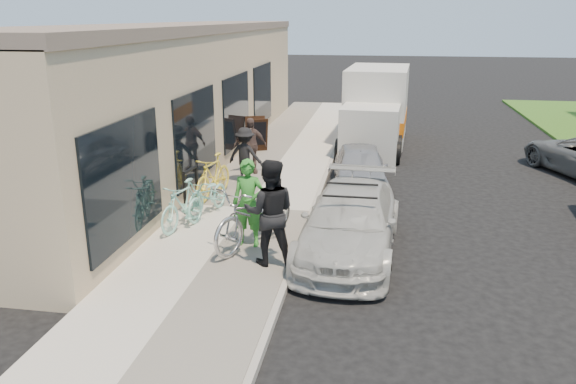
{
  "coord_description": "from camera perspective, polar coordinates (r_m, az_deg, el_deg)",
  "views": [
    {
      "loc": [
        1.02,
        -9.12,
        4.43
      ],
      "look_at": [
        -0.75,
        1.52,
        1.05
      ],
      "focal_mm": 35.0,
      "sensor_mm": 36.0,
      "label": 1
    }
  ],
  "objects": [
    {
      "name": "tandem_bike",
      "position": [
        10.87,
        -3.34,
        -2.28
      ],
      "size": [
        1.74,
        2.51,
        1.25
      ],
      "primitive_type": "imported",
      "rotation": [
        0.0,
        0.0,
        -0.43
      ],
      "color": "silver",
      "rests_on": "sidewalk"
    },
    {
      "name": "storefront",
      "position": [
        18.36,
        -10.72,
        9.89
      ],
      "size": [
        3.6,
        20.0,
        4.22
      ],
      "color": "#CBB48D",
      "rests_on": "ground"
    },
    {
      "name": "sedan_white",
      "position": [
        10.92,
        6.34,
        -3.06
      ],
      "size": [
        2.04,
        4.47,
        1.31
      ],
      "rotation": [
        0.0,
        0.0,
        -0.06
      ],
      "color": "#BBBBB7",
      "rests_on": "ground"
    },
    {
      "name": "curb",
      "position": [
        12.97,
        2.4,
        -2.29
      ],
      "size": [
        0.12,
        34.0,
        0.13
      ],
      "primitive_type": "cube",
      "color": "#9D9890",
      "rests_on": "ground"
    },
    {
      "name": "sedan_silver",
      "position": [
        15.08,
        7.33,
        2.49
      ],
      "size": [
        1.66,
        3.55,
        1.18
      ],
      "primitive_type": "imported",
      "rotation": [
        0.0,
        0.0,
        0.08
      ],
      "color": "#A3A4A9",
      "rests_on": "ground"
    },
    {
      "name": "man_standing",
      "position": [
        9.95,
        -1.86,
        -2.08
      ],
      "size": [
        1.02,
        0.85,
        1.93
      ],
      "primitive_type": "imported",
      "rotation": [
        0.0,
        0.0,
        3.27
      ],
      "color": "black",
      "rests_on": "sidewalk"
    },
    {
      "name": "cruiser_bike_a",
      "position": [
        12.01,
        -10.61,
        -1.26
      ],
      "size": [
        0.82,
        1.72,
        1.0
      ],
      "primitive_type": "imported",
      "rotation": [
        0.0,
        0.0,
        -0.22
      ],
      "color": "#97E1CF",
      "rests_on": "sidewalk"
    },
    {
      "name": "sandwich_board",
      "position": [
        18.72,
        -3.19,
        5.92
      ],
      "size": [
        0.87,
        0.88,
        1.1
      ],
      "rotation": [
        0.0,
        0.0,
        0.38
      ],
      "color": "black",
      "rests_on": "sidewalk"
    },
    {
      "name": "woman_rider",
      "position": [
        10.8,
        -4.04,
        -1.13
      ],
      "size": [
        0.64,
        0.43,
        1.71
      ],
      "primitive_type": "imported",
      "rotation": [
        0.0,
        0.0,
        -0.03
      ],
      "color": "#31882D",
      "rests_on": "sidewalk"
    },
    {
      "name": "moving_truck",
      "position": [
        20.36,
        8.89,
        8.07
      ],
      "size": [
        2.39,
        5.62,
        2.71
      ],
      "rotation": [
        0.0,
        0.0,
        -0.06
      ],
      "color": "silver",
      "rests_on": "ground"
    },
    {
      "name": "bystander_b",
      "position": [
        15.95,
        -3.87,
        4.73
      ],
      "size": [
        1.0,
        0.67,
        1.59
      ],
      "primitive_type": "imported",
      "rotation": [
        0.0,
        0.0,
        0.33
      ],
      "color": "brown",
      "rests_on": "sidewalk"
    },
    {
      "name": "sidewalk",
      "position": [
        13.23,
        -4.28,
        -1.87
      ],
      "size": [
        3.0,
        34.0,
        0.15
      ],
      "primitive_type": "cube",
      "color": "beige",
      "rests_on": "ground"
    },
    {
      "name": "cruiser_bike_c",
      "position": [
        13.88,
        -7.61,
        1.57
      ],
      "size": [
        0.8,
        1.83,
        1.06
      ],
      "primitive_type": "imported",
      "rotation": [
        0.0,
        0.0,
        -0.18
      ],
      "color": "yellow",
      "rests_on": "sidewalk"
    },
    {
      "name": "ground",
      "position": [
        10.19,
        2.8,
        -8.39
      ],
      "size": [
        120.0,
        120.0,
        0.0
      ],
      "primitive_type": "plane",
      "color": "black",
      "rests_on": "ground"
    },
    {
      "name": "bike_rack",
      "position": [
        13.02,
        -9.86,
        0.7
      ],
      "size": [
        0.14,
        0.7,
        0.99
      ],
      "rotation": [
        0.0,
        0.0,
        -0.11
      ],
      "color": "black",
      "rests_on": "sidewalk"
    },
    {
      "name": "bystander_a",
      "position": [
        15.05,
        -4.37,
        3.77
      ],
      "size": [
        1.05,
        0.73,
        1.49
      ],
      "primitive_type": "imported",
      "rotation": [
        0.0,
        0.0,
        2.94
      ],
      "color": "black",
      "rests_on": "sidewalk"
    },
    {
      "name": "cruiser_bike_b",
      "position": [
        12.65,
        -8.14,
        -0.42
      ],
      "size": [
        0.91,
        1.79,
        0.9
      ],
      "primitive_type": "imported",
      "rotation": [
        0.0,
        0.0,
        -0.19
      ],
      "color": "#97E1CF",
      "rests_on": "sidewalk"
    }
  ]
}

